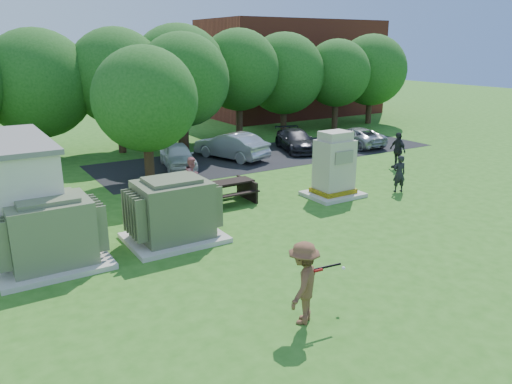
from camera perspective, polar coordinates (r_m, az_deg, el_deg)
ground at (r=14.25m, az=8.66°, el=-8.95°), size 120.00×120.00×0.00m
brick_building at (r=45.29m, az=4.03°, el=13.94°), size 15.00×8.00×8.00m
parking_strip at (r=28.53m, az=1.82°, el=4.28°), size 20.00×6.00×0.01m
transformer_left at (r=15.19m, az=-22.44°, el=-4.46°), size 3.00×2.40×2.07m
transformer_right at (r=16.10m, az=-9.44°, el=-2.21°), size 3.00×2.40×2.07m
generator_cabinet at (r=20.72m, az=8.91°, el=2.70°), size 2.23×1.82×2.71m
picnic_table at (r=19.81m, az=-3.24°, el=0.31°), size 2.05×1.54×0.88m
batter at (r=11.38m, az=5.44°, el=-10.31°), size 1.43×1.32×1.94m
person_by_generator at (r=22.03m, az=16.05°, el=2.02°), size 0.67×0.54×1.59m
person_at_picnic at (r=20.82m, az=-7.27°, el=1.78°), size 1.00×0.97×1.63m
person_walking_right at (r=26.29m, az=15.87°, el=4.61°), size 0.55×1.11×1.83m
car_white at (r=25.75m, az=-8.93°, el=4.14°), size 2.23×3.89×1.25m
car_silver_a at (r=27.44m, az=-2.86°, el=5.31°), size 2.84×4.66×1.45m
car_dark at (r=29.64m, az=4.60°, el=5.90°), size 2.94×4.52×1.22m
car_silver_b at (r=31.51m, az=11.18°, el=6.22°), size 1.93×4.16×1.15m
batting_equipment at (r=11.56m, az=8.08°, el=-8.60°), size 1.30×0.43×0.42m
tree_row at (r=30.03m, az=-12.21°, el=12.55°), size 41.30×13.30×7.30m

